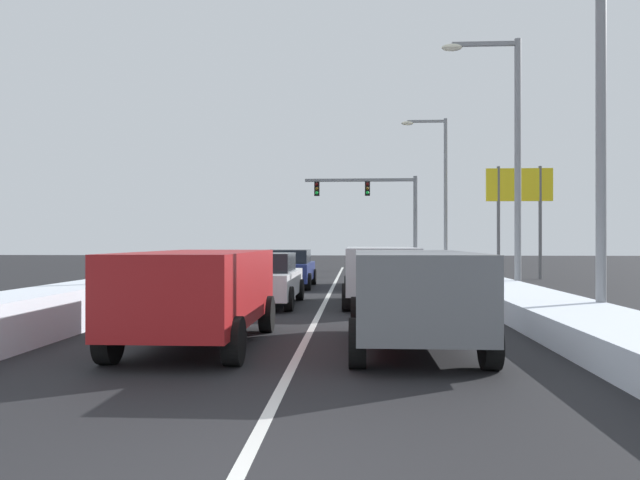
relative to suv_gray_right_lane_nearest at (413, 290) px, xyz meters
name	(u,v)px	position (x,y,z in m)	size (l,w,h in m)	color
ground_plane	(326,300)	(-1.91, 8.57, -1.02)	(120.00, 120.00, 0.00)	black
lane_stripe_between_right_lane_and_center_lane	(331,291)	(-1.91, 12.28, -1.01)	(0.14, 40.79, 0.01)	silver
snow_bank_right_shoulder	(475,284)	(3.39, 12.28, -0.75)	(2.09, 40.79, 0.53)	silver
snow_bank_left_shoulder	(191,279)	(-7.21, 12.28, -0.58)	(1.46, 40.79, 0.87)	silver
suv_gray_right_lane_nearest	(413,290)	(0.00, 0.00, 0.00)	(2.16, 4.90, 1.67)	slate
suv_silver_right_lane_second	(381,270)	(-0.26, 7.31, 0.00)	(2.16, 4.90, 1.67)	#B7BABF
sedan_tan_right_lane_third	(374,268)	(-0.26, 14.40, -0.25)	(2.00, 4.50, 1.51)	#937F60
suv_red_center_lane_nearest	(199,289)	(-3.75, 0.08, 0.00)	(2.16, 4.90, 1.67)	maroon
sedan_white_center_lane_second	(264,279)	(-3.63, 7.00, -0.25)	(2.00, 4.50, 1.51)	silver
sedan_navy_center_lane_third	(289,268)	(-3.68, 13.92, -0.25)	(2.00, 4.50, 1.51)	navy
traffic_light_gantry	(380,202)	(0.65, 30.81, 3.48)	(7.54, 0.47, 6.20)	slate
street_lamp_right_near	(584,98)	(3.98, 3.01, 3.94)	(2.66, 0.36, 8.30)	gray
street_lamp_right_mid	(507,143)	(4.12, 10.43, 4.14)	(2.66, 0.36, 8.67)	gray
street_lamp_right_far	(440,182)	(3.86, 25.26, 4.27)	(2.66, 0.36, 8.93)	gray
roadside_sign_right	(519,197)	(6.97, 19.86, 3.00)	(3.20, 0.16, 5.50)	#59595B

